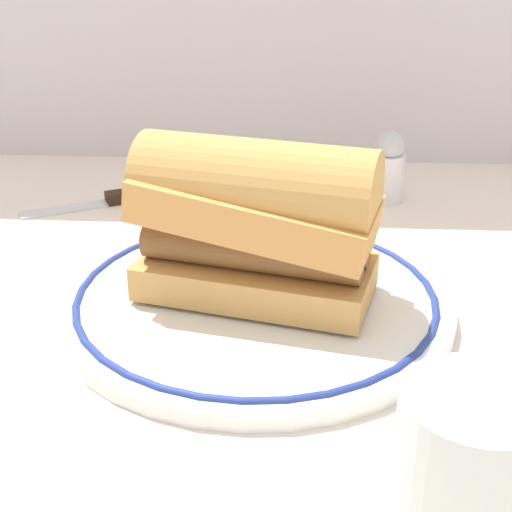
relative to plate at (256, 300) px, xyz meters
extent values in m
plane|color=silver|center=(0.02, -0.01, -0.01)|extent=(1.50, 1.50, 0.00)
cylinder|color=white|center=(0.00, 0.00, 0.00)|extent=(0.30, 0.30, 0.01)
torus|color=navy|center=(0.00, 0.00, 0.00)|extent=(0.28, 0.28, 0.01)
cube|color=tan|center=(0.00, 0.00, 0.02)|extent=(0.19, 0.12, 0.03)
cylinder|color=brown|center=(0.00, -0.01, 0.05)|extent=(0.16, 0.07, 0.03)
cylinder|color=brown|center=(0.00, 0.01, 0.05)|extent=(0.16, 0.07, 0.03)
cube|color=#D6924B|center=(0.00, 0.00, 0.08)|extent=(0.19, 0.12, 0.05)
cylinder|color=tan|center=(0.00, 0.00, 0.09)|extent=(0.18, 0.11, 0.07)
cylinder|color=silver|center=(0.11, -0.24, 0.04)|extent=(0.07, 0.07, 0.09)
cylinder|color=white|center=(0.12, 0.24, 0.02)|extent=(0.03, 0.03, 0.05)
sphere|color=silver|center=(0.12, 0.24, 0.05)|extent=(0.03, 0.03, 0.03)
cube|color=silver|center=(-0.21, 0.19, -0.01)|extent=(0.09, 0.05, 0.01)
cube|color=black|center=(-0.14, 0.22, 0.00)|extent=(0.06, 0.04, 0.01)
camera|label=1|loc=(0.03, -0.50, 0.28)|focal=52.98mm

